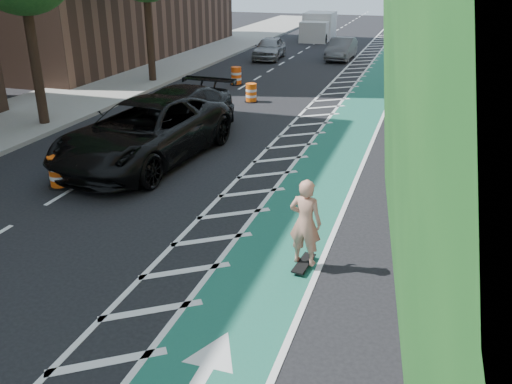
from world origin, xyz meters
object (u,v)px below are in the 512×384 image
at_px(skateboarder, 305,222).
at_px(suv_far, 175,118).
at_px(barrel_a, 59,172).
at_px(suv_near, 145,132).

height_order(skateboarder, suv_far, skateboarder).
bearing_deg(skateboarder, suv_far, -41.87).
relative_size(skateboarder, barrel_a, 2.01).
distance_m(suv_near, barrel_a, 2.93).
bearing_deg(suv_far, barrel_a, -103.67).
relative_size(skateboarder, suv_far, 0.29).
xyz_separation_m(suv_near, barrel_a, (-1.22, -2.62, -0.51)).
distance_m(skateboarder, suv_far, 8.99).
height_order(suv_near, barrel_a, suv_near).
xyz_separation_m(skateboarder, suv_near, (-6.10, 4.74, -0.08)).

